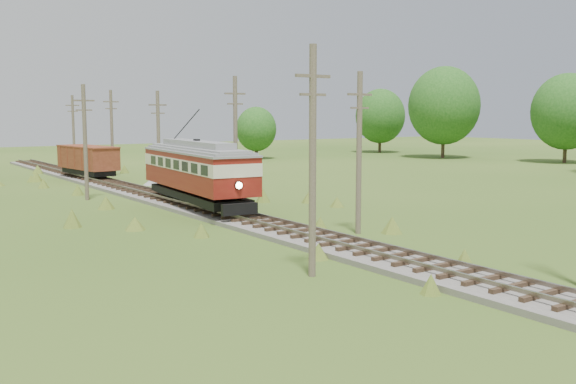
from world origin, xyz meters
TOP-DOWN VIEW (x-y plane):
  - railbed_main at (0.00, 34.00)m, footprint 3.60×96.00m
  - streetcar at (-0.00, 30.56)m, footprint 4.39×13.62m
  - gondola at (0.00, 54.30)m, footprint 3.74×8.77m
  - gravel_pile at (4.60, 46.94)m, footprint 3.33×3.53m
  - utility_pole_r_2 at (3.30, 18.00)m, footprint 1.60×0.30m
  - utility_pole_r_3 at (3.20, 31.00)m, footprint 1.60×0.30m
  - utility_pole_r_4 at (3.00, 44.00)m, footprint 1.60×0.30m
  - utility_pole_r_5 at (3.40, 57.00)m, footprint 1.60×0.30m
  - utility_pole_r_6 at (3.20, 70.00)m, footprint 1.60×0.30m
  - utility_pole_l_a at (-4.20, 12.00)m, footprint 1.60×0.30m
  - utility_pole_l_b at (-4.50, 40.00)m, footprint 1.60×0.30m
  - tree_right_3 at (60.00, 42.00)m, footprint 9.24×9.24m
  - tree_right_4 at (54.00, 58.00)m, footprint 10.50×10.50m
  - tree_right_5 at (56.00, 74.00)m, footprint 8.40×8.40m
  - tree_mid_b at (30.00, 72.00)m, footprint 5.88×5.88m

SIDE VIEW (x-z plane):
  - railbed_main at x=0.00m, z-range -0.09..0.48m
  - gravel_pile at x=4.60m, z-range -0.04..1.17m
  - gondola at x=0.00m, z-range 0.67..3.50m
  - streetcar at x=0.00m, z-range -0.27..5.90m
  - utility_pole_r_4 at x=3.00m, z-range 0.12..8.52m
  - tree_mid_b at x=30.00m, z-range 0.54..8.12m
  - utility_pole_r_2 at x=3.30m, z-range 0.12..8.72m
  - utility_pole_l_b at x=-4.50m, z-range 0.12..8.72m
  - utility_pole_r_6 at x=3.20m, z-range 0.12..8.82m
  - utility_pole_r_5 at x=3.40m, z-range 0.13..9.03m
  - utility_pole_r_3 at x=3.20m, z-range 0.13..9.13m
  - utility_pole_l_a at x=-4.20m, z-range 0.13..9.13m
  - tree_right_5 at x=56.00m, z-range 0.78..11.60m
  - tree_right_3 at x=60.00m, z-range 0.86..12.77m
  - tree_right_4 at x=54.00m, z-range 0.98..14.51m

